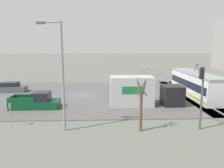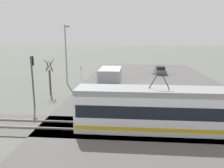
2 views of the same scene
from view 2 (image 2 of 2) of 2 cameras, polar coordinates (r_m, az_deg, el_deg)
The scene contains 11 objects.
ground_plane at distance 33.03m, azimuth 10.61°, elevation -0.56°, with size 320.00×320.00×0.00m, color #60665B.
road_surface at distance 33.02m, azimuth 10.61°, elevation -0.49°, with size 21.48×51.65×0.08m.
rail_bed at distance 18.03m, azimuth 15.57°, elevation -11.49°, with size 71.49×4.40×0.22m.
light_rail_tram at distance 17.27m, azimuth 11.95°, elevation -6.61°, with size 12.64×2.83×4.40m.
box_truck at distance 25.34m, azimuth -0.67°, elevation -0.36°, with size 2.52×8.46×3.41m.
pickup_truck at distance 37.35m, azimuth -0.01°, elevation 2.32°, with size 2.02×5.38×1.84m.
sedan_car_0 at distance 44.13m, azimuth 12.46°, elevation 3.45°, with size 1.84×4.76×1.49m.
traffic_light_pole at distance 23.47m, azimuth -20.05°, elevation 2.29°, with size 0.28×0.47×5.29m.
street_tree at distance 28.33m, azimuth -15.91°, elevation 1.28°, with size 1.06×0.88×4.47m.
street_lamp_near_crossing at distance 34.00m, azimuth -11.88°, elevation 8.43°, with size 0.36×1.95×8.92m.
no_parking_sign at distance 38.61m, azimuth -8.12°, elevation 3.29°, with size 0.32×0.08×2.10m.
Camera 2 is at (3.38, 32.07, 7.14)m, focal length 35.00 mm.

